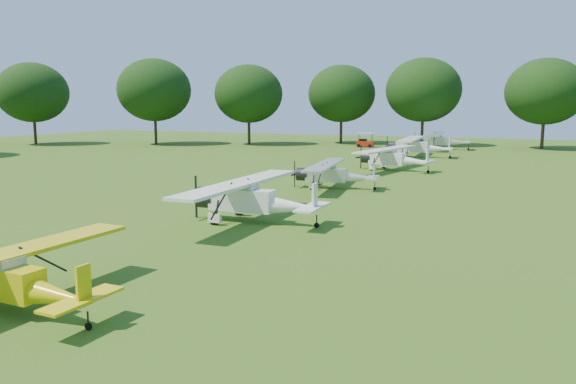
{
  "coord_description": "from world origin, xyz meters",
  "views": [
    {
      "loc": [
        13.43,
        -28.17,
        5.92
      ],
      "look_at": [
        1.65,
        -1.43,
        1.4
      ],
      "focal_mm": 35.0,
      "sensor_mm": 36.0,
      "label": 1
    }
  ],
  "objects_px": {
    "aircraft_7": "(440,139)",
    "golf_cart": "(365,142)",
    "aircraft_5": "(392,157)",
    "aircraft_6": "(417,145)",
    "aircraft_2": "(12,277)",
    "aircraft_3": "(251,197)",
    "aircraft_4": "(333,173)"
  },
  "relations": [
    {
      "from": "aircraft_2",
      "to": "aircraft_4",
      "type": "xyz_separation_m",
      "value": [
        0.27,
        26.91,
        0.06
      ]
    },
    {
      "from": "aircraft_3",
      "to": "aircraft_7",
      "type": "height_order",
      "value": "aircraft_7"
    },
    {
      "from": "golf_cart",
      "to": "aircraft_6",
      "type": "bearing_deg",
      "value": -57.42
    },
    {
      "from": "aircraft_3",
      "to": "aircraft_7",
      "type": "distance_m",
      "value": 52.9
    },
    {
      "from": "aircraft_3",
      "to": "aircraft_7",
      "type": "relative_size",
      "value": 0.96
    },
    {
      "from": "aircraft_2",
      "to": "aircraft_3",
      "type": "height_order",
      "value": "aircraft_3"
    },
    {
      "from": "aircraft_3",
      "to": "golf_cart",
      "type": "xyz_separation_m",
      "value": [
        -9.29,
        53.04,
        -0.64
      ]
    },
    {
      "from": "aircraft_2",
      "to": "aircraft_7",
      "type": "bearing_deg",
      "value": 90.68
    },
    {
      "from": "aircraft_7",
      "to": "aircraft_4",
      "type": "bearing_deg",
      "value": -97.49
    },
    {
      "from": "aircraft_6",
      "to": "aircraft_7",
      "type": "distance_m",
      "value": 12.84
    },
    {
      "from": "aircraft_2",
      "to": "aircraft_6",
      "type": "distance_m",
      "value": 54.12
    },
    {
      "from": "aircraft_4",
      "to": "golf_cart",
      "type": "xyz_separation_m",
      "value": [
        -9.17,
        40.19,
        -0.45
      ]
    },
    {
      "from": "aircraft_2",
      "to": "aircraft_3",
      "type": "bearing_deg",
      "value": 90.51
    },
    {
      "from": "aircraft_7",
      "to": "golf_cart",
      "type": "bearing_deg",
      "value": 173.65
    },
    {
      "from": "aircraft_7",
      "to": "golf_cart",
      "type": "distance_m",
      "value": 10.58
    },
    {
      "from": "aircraft_2",
      "to": "aircraft_3",
      "type": "relative_size",
      "value": 0.81
    },
    {
      "from": "aircraft_5",
      "to": "aircraft_6",
      "type": "height_order",
      "value": "aircraft_6"
    },
    {
      "from": "aircraft_7",
      "to": "golf_cart",
      "type": "relative_size",
      "value": 4.77
    },
    {
      "from": "golf_cart",
      "to": "aircraft_5",
      "type": "bearing_deg",
      "value": -73.84
    },
    {
      "from": "aircraft_2",
      "to": "aircraft_7",
      "type": "distance_m",
      "value": 66.96
    },
    {
      "from": "aircraft_4",
      "to": "aircraft_3",
      "type": "bearing_deg",
      "value": -98.41
    },
    {
      "from": "aircraft_3",
      "to": "aircraft_4",
      "type": "distance_m",
      "value": 12.85
    },
    {
      "from": "aircraft_4",
      "to": "aircraft_5",
      "type": "distance_m",
      "value": 12.96
    },
    {
      "from": "aircraft_4",
      "to": "aircraft_5",
      "type": "xyz_separation_m",
      "value": [
        1.27,
        12.89,
        0.15
      ]
    },
    {
      "from": "aircraft_4",
      "to": "golf_cart",
      "type": "distance_m",
      "value": 41.23
    },
    {
      "from": "aircraft_2",
      "to": "aircraft_4",
      "type": "height_order",
      "value": "aircraft_4"
    },
    {
      "from": "aircraft_2",
      "to": "aircraft_6",
      "type": "bearing_deg",
      "value": 91.03
    },
    {
      "from": "aircraft_3",
      "to": "golf_cart",
      "type": "height_order",
      "value": "aircraft_3"
    },
    {
      "from": "aircraft_7",
      "to": "aircraft_6",
      "type": "bearing_deg",
      "value": -98.4
    },
    {
      "from": "aircraft_6",
      "to": "aircraft_3",
      "type": "bearing_deg",
      "value": -94.59
    },
    {
      "from": "aircraft_2",
      "to": "aircraft_4",
      "type": "relative_size",
      "value": 0.94
    },
    {
      "from": "aircraft_3",
      "to": "aircraft_4",
      "type": "relative_size",
      "value": 1.16
    }
  ]
}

